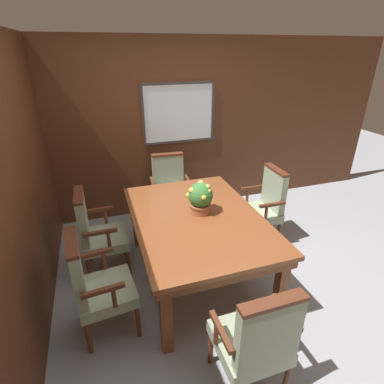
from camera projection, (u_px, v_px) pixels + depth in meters
ground_plane at (209, 290)px, 3.13m from camera, size 14.00×14.00×0.00m
wall_back at (163, 131)px, 4.23m from camera, size 7.20×0.08×2.45m
wall_left at (11, 211)px, 2.16m from camera, size 0.06×7.20×2.45m
dining_table at (197, 224)px, 3.05m from camera, size 1.26×1.78×0.76m
chair_head_near at (256, 339)px, 2.01m from camera, size 0.53×0.47×0.98m
chair_left_far at (97, 231)px, 3.20m from camera, size 0.47×0.53×0.98m
chair_right_far at (264, 204)px, 3.75m from camera, size 0.48×0.53×0.98m
chair_head_far at (170, 188)px, 4.19m from camera, size 0.55×0.50×0.98m
chair_left_near at (95, 284)px, 2.48m from camera, size 0.51×0.55×0.98m
potted_plant at (200, 197)px, 3.01m from camera, size 0.28×0.27×0.33m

